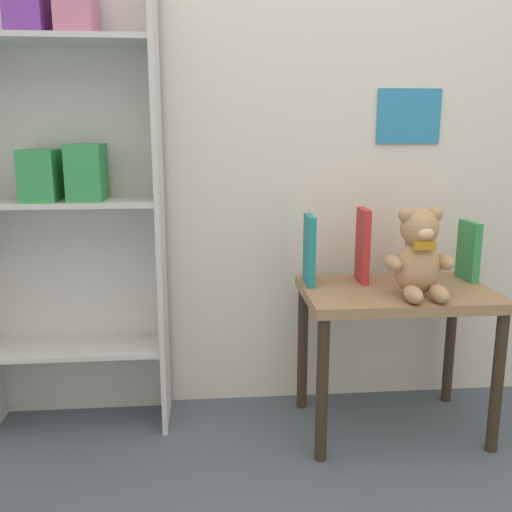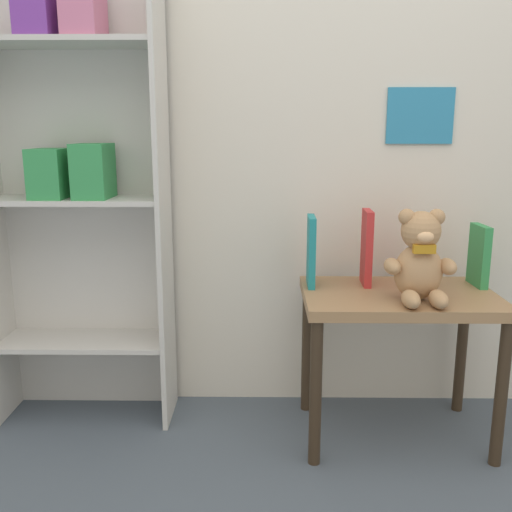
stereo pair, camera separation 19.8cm
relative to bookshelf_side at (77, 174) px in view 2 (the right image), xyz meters
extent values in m
cube|color=silver|center=(0.93, 0.14, 0.33)|extent=(4.80, 0.06, 2.50)
cube|color=teal|center=(1.25, 0.10, 0.21)|extent=(0.24, 0.01, 0.20)
cube|color=beige|center=(0.31, -0.04, -0.09)|extent=(0.02, 0.25, 1.67)
cube|color=beige|center=(0.00, 0.08, -0.09)|extent=(0.65, 0.02, 1.67)
cube|color=beige|center=(0.00, -0.04, -0.62)|extent=(0.61, 0.23, 0.02)
cube|color=beige|center=(0.00, -0.04, -0.09)|extent=(0.61, 0.23, 0.02)
cube|color=beige|center=(0.00, -0.04, 0.44)|extent=(0.61, 0.23, 0.02)
cube|color=purple|center=(-0.08, -0.05, 0.53)|extent=(0.12, 0.18, 0.15)
cube|color=#D17093|center=(0.07, -0.05, 0.54)|extent=(0.12, 0.18, 0.18)
cube|color=#33934C|center=(-0.08, -0.05, 0.01)|extent=(0.12, 0.18, 0.17)
cube|color=#33934C|center=(0.07, -0.05, 0.01)|extent=(0.12, 0.18, 0.19)
cube|color=#9E754C|center=(1.14, -0.17, -0.41)|extent=(0.66, 0.44, 0.04)
cylinder|color=#37291A|center=(0.84, -0.36, -0.67)|extent=(0.04, 0.04, 0.50)
cylinder|color=#37291A|center=(1.44, -0.36, -0.67)|extent=(0.04, 0.04, 0.50)
cylinder|color=#37291A|center=(0.84, 0.01, -0.67)|extent=(0.04, 0.04, 0.50)
cylinder|color=#37291A|center=(1.44, 0.01, -0.67)|extent=(0.04, 0.04, 0.50)
ellipsoid|color=tan|center=(1.18, -0.25, -0.30)|extent=(0.16, 0.12, 0.18)
sphere|color=tan|center=(1.18, -0.25, -0.16)|extent=(0.13, 0.13, 0.13)
sphere|color=tan|center=(1.13, -0.25, -0.12)|extent=(0.05, 0.05, 0.05)
sphere|color=tan|center=(1.22, -0.25, -0.12)|extent=(0.05, 0.05, 0.05)
ellipsoid|color=#F4BB82|center=(1.18, -0.31, -0.17)|extent=(0.05, 0.04, 0.04)
ellipsoid|color=tan|center=(1.09, -0.27, -0.27)|extent=(0.05, 0.10, 0.05)
ellipsoid|color=tan|center=(1.27, -0.27, -0.27)|extent=(0.05, 0.10, 0.05)
ellipsoid|color=tan|center=(1.13, -0.35, -0.36)|extent=(0.06, 0.11, 0.06)
ellipsoid|color=tan|center=(1.22, -0.35, -0.36)|extent=(0.06, 0.11, 0.06)
cube|color=#C68419|center=(1.18, -0.31, -0.21)|extent=(0.07, 0.02, 0.03)
cube|color=teal|center=(0.84, -0.08, -0.26)|extent=(0.03, 0.14, 0.25)
cube|color=red|center=(1.04, -0.07, -0.25)|extent=(0.03, 0.12, 0.27)
cube|color=#D17093|center=(1.24, -0.07, -0.27)|extent=(0.04, 0.12, 0.23)
cube|color=#33934C|center=(1.44, -0.08, -0.28)|extent=(0.03, 0.13, 0.22)
camera|label=1|loc=(0.47, -2.05, 0.16)|focal=40.00mm
camera|label=2|loc=(0.67, -2.06, 0.16)|focal=40.00mm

